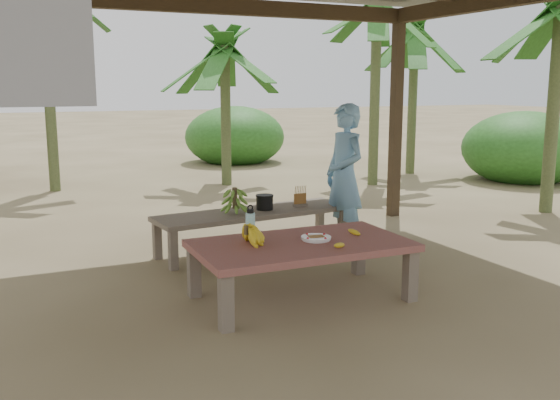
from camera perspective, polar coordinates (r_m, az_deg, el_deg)
name	(u,v)px	position (r m, az deg, el deg)	size (l,w,h in m)	color
ground	(282,291)	(5.60, 0.20, -8.33)	(80.00, 80.00, 0.00)	brown
work_table	(301,249)	(5.28, 1.96, -4.54)	(1.82, 1.03, 0.50)	brown
bench	(254,216)	(6.83, -2.40, -1.44)	(2.25, 0.81, 0.45)	brown
ripe_banana_bunch	(246,234)	(5.16, -3.10, -3.16)	(0.29, 0.25, 0.18)	yellow
plate	(316,238)	(5.33, 3.32, -3.50)	(0.26, 0.26, 0.04)	white
loose_banana_front	(339,245)	(5.10, 5.44, -4.14)	(0.04, 0.15, 0.04)	yellow
loose_banana_side	(354,232)	(5.56, 6.80, -2.93)	(0.04, 0.14, 0.04)	yellow
water_flask	(250,225)	(5.33, -2.72, -2.29)	(0.08, 0.08, 0.30)	#44B6D5
green_banana_stalk	(235,200)	(6.68, -4.16, 0.03)	(0.25, 0.25, 0.29)	#598C2D
cooking_pot	(265,203)	(6.86, -1.42, -0.23)	(0.19, 0.19, 0.16)	black
skewer_rack	(300,196)	(7.03, 1.85, 0.37)	(0.18, 0.08, 0.24)	#A57F47
woman	(345,176)	(7.03, 5.92, 2.24)	(0.59, 0.38, 1.61)	#74ADDB
banana_plant_ne	(377,18)	(11.49, 8.86, 16.15)	(1.80, 1.80, 3.46)	#596638
banana_plant_n	(225,62)	(11.35, -5.07, 12.50)	(1.80, 1.80, 2.69)	#596638
banana_plant_e	(560,26)	(9.64, 24.22, 14.30)	(1.80, 1.80, 3.08)	#596638
banana_plant_far	(415,44)	(13.11, 12.21, 13.79)	(1.80, 1.80, 3.10)	#596638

